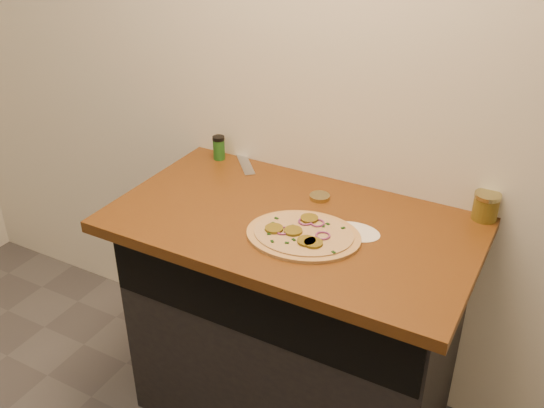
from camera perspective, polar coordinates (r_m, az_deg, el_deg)
The scene contains 8 objects.
cabinet at distance 2.29m, azimuth 2.13°, elevation -11.20°, with size 1.10×0.60×0.86m, color black.
countertop at distance 2.00m, azimuth 1.98°, elevation -1.87°, with size 1.20×0.70×0.04m, color brown.
pizza at distance 1.89m, azimuth 2.95°, elevation -2.89°, with size 0.42×0.42×0.02m.
chefs_knife at distance 2.42m, azimuth -2.90°, elevation 4.66°, with size 0.23×0.25×0.02m.
mason_jar_lid at distance 2.11m, azimuth 4.51°, elevation 0.67°, with size 0.07×0.07×0.01m, color tan.
salsa_jar at distance 2.09m, azimuth 19.48°, elevation -0.19°, with size 0.09×0.09×0.09m.
spice_shaker at distance 2.39m, azimuth -5.02°, elevation 5.30°, with size 0.05×0.05×0.10m.
flour_spill at distance 1.94m, azimuth 7.80°, elevation -2.60°, with size 0.16×0.16×0.00m, color silver.
Camera 1 is at (0.76, -0.11, 1.92)m, focal length 40.00 mm.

